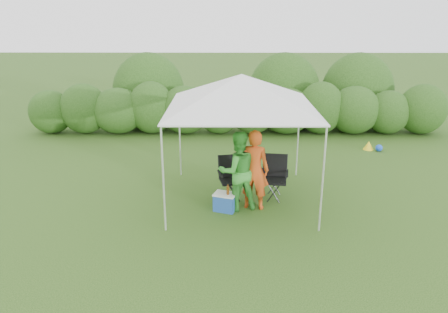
{
  "coord_description": "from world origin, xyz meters",
  "views": [
    {
      "loc": [
        -0.3,
        -8.62,
        4.13
      ],
      "look_at": [
        -0.37,
        0.4,
        1.05
      ],
      "focal_mm": 35.0,
      "sensor_mm": 36.0,
      "label": 1
    }
  ],
  "objects_px": {
    "canopy": "(241,92)",
    "woman": "(238,171)",
    "chair_left": "(231,174)",
    "man": "(254,170)",
    "chair_right": "(275,174)",
    "cooler": "(225,202)"
  },
  "relations": [
    {
      "from": "chair_left",
      "to": "woman",
      "type": "height_order",
      "value": "woman"
    },
    {
      "from": "chair_left",
      "to": "man",
      "type": "relative_size",
      "value": 0.55
    },
    {
      "from": "woman",
      "to": "cooler",
      "type": "bearing_deg",
      "value": 7.9
    },
    {
      "from": "canopy",
      "to": "chair_left",
      "type": "distance_m",
      "value": 1.93
    },
    {
      "from": "cooler",
      "to": "canopy",
      "type": "bearing_deg",
      "value": 79.64
    },
    {
      "from": "chair_right",
      "to": "man",
      "type": "relative_size",
      "value": 0.56
    },
    {
      "from": "man",
      "to": "cooler",
      "type": "relative_size",
      "value": 3.2
    },
    {
      "from": "canopy",
      "to": "man",
      "type": "height_order",
      "value": "canopy"
    },
    {
      "from": "canopy",
      "to": "man",
      "type": "xyz_separation_m",
      "value": [
        0.27,
        -0.46,
        -1.59
      ]
    },
    {
      "from": "chair_left",
      "to": "man",
      "type": "height_order",
      "value": "man"
    },
    {
      "from": "canopy",
      "to": "chair_right",
      "type": "bearing_deg",
      "value": 9.61
    },
    {
      "from": "chair_left",
      "to": "cooler",
      "type": "relative_size",
      "value": 1.76
    },
    {
      "from": "chair_left",
      "to": "man",
      "type": "distance_m",
      "value": 0.83
    },
    {
      "from": "canopy",
      "to": "chair_right",
      "type": "xyz_separation_m",
      "value": [
        0.78,
        0.13,
        -1.9
      ]
    },
    {
      "from": "canopy",
      "to": "woman",
      "type": "distance_m",
      "value": 1.67
    },
    {
      "from": "woman",
      "to": "cooler",
      "type": "relative_size",
      "value": 3.15
    },
    {
      "from": "canopy",
      "to": "woman",
      "type": "height_order",
      "value": "canopy"
    },
    {
      "from": "canopy",
      "to": "man",
      "type": "bearing_deg",
      "value": -59.41
    },
    {
      "from": "canopy",
      "to": "cooler",
      "type": "bearing_deg",
      "value": -119.36
    },
    {
      "from": "woman",
      "to": "canopy",
      "type": "bearing_deg",
      "value": -114.14
    },
    {
      "from": "chair_right",
      "to": "man",
      "type": "height_order",
      "value": "man"
    },
    {
      "from": "canopy",
      "to": "chair_left",
      "type": "relative_size",
      "value": 3.22
    }
  ]
}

